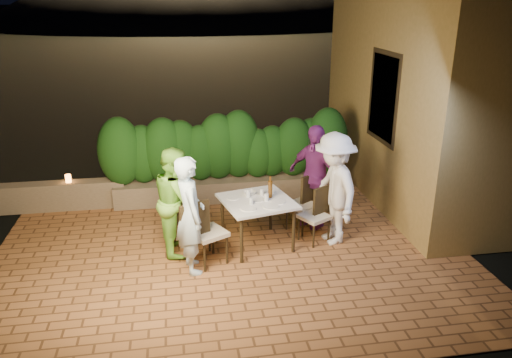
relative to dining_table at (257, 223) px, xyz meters
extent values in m
plane|color=black|center=(-0.42, -0.35, -0.40)|extent=(400.00, 400.00, 0.00)
cube|color=#925A2F|center=(-0.42, 0.15, -0.45)|extent=(7.00, 6.00, 0.15)
cube|color=olive|center=(3.18, 1.65, 2.12)|extent=(1.60, 5.00, 5.00)
cube|color=black|center=(2.40, 1.15, 1.62)|extent=(0.08, 1.00, 1.40)
cube|color=black|center=(2.39, 1.15, 1.62)|extent=(0.06, 1.15, 1.55)
cube|color=brown|center=(-0.22, 1.95, -0.17)|extent=(4.20, 0.55, 0.40)
cube|color=brown|center=(-3.22, 1.95, -0.12)|extent=(2.20, 0.30, 0.50)
ellipsoid|color=black|center=(1.58, 59.65, -4.38)|extent=(52.00, 40.00, 22.00)
cylinder|color=white|center=(-0.18, -0.30, 0.38)|extent=(0.23, 0.23, 0.01)
cylinder|color=white|center=(-0.34, 0.14, 0.38)|extent=(0.20, 0.20, 0.01)
cylinder|color=white|center=(0.30, -0.13, 0.38)|extent=(0.21, 0.21, 0.01)
cylinder|color=white|center=(0.23, 0.30, 0.38)|extent=(0.22, 0.22, 0.01)
cylinder|color=white|center=(-0.01, -0.01, 0.38)|extent=(0.21, 0.21, 0.01)
cylinder|color=white|center=(0.15, -0.28, 0.38)|extent=(0.24, 0.24, 0.01)
cylinder|color=silver|center=(-0.11, -0.14, 0.43)|extent=(0.06, 0.06, 0.10)
cylinder|color=silver|center=(-0.11, 0.14, 0.44)|extent=(0.07, 0.07, 0.12)
cylinder|color=silver|center=(0.13, -0.05, 0.43)|extent=(0.07, 0.07, 0.11)
cylinder|color=silver|center=(0.11, 0.18, 0.43)|extent=(0.06, 0.06, 0.10)
imported|color=white|center=(-0.07, 0.25, 0.40)|extent=(0.23, 0.23, 0.05)
imported|color=#C0E4F7|center=(-1.02, -0.56, 0.46)|extent=(0.51, 0.67, 1.67)
imported|color=#7DCB3F|center=(-1.19, 0.05, 0.43)|extent=(0.66, 0.82, 1.61)
imported|color=white|center=(1.17, -0.06, 0.50)|extent=(0.81, 1.21, 1.75)
imported|color=#752878|center=(1.04, 0.57, 0.49)|extent=(0.94, 1.06, 1.72)
cylinder|color=orange|center=(-3.08, 1.95, 0.20)|extent=(0.10, 0.10, 0.14)
camera|label=1|loc=(-1.15, -6.79, 3.27)|focal=35.00mm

